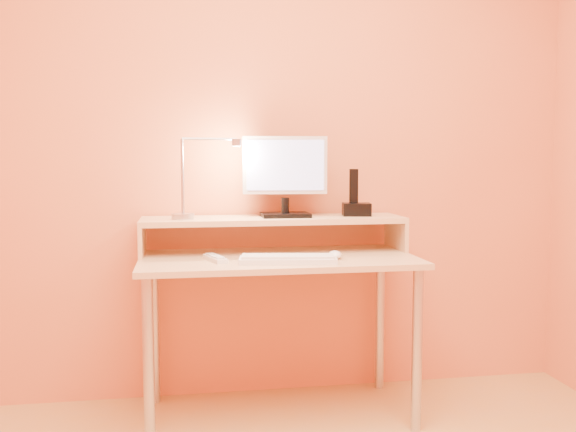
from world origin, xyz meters
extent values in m
cube|color=#DB7549|center=(0.00, 1.50, 1.25)|extent=(3.00, 0.04, 2.50)
cylinder|color=#B6B6C0|center=(-0.55, 0.93, 0.35)|extent=(0.04, 0.04, 0.69)
cylinder|color=#B6B6C0|center=(0.55, 0.93, 0.35)|extent=(0.04, 0.04, 0.69)
cylinder|color=#B6B6C0|center=(-0.55, 1.43, 0.35)|extent=(0.04, 0.04, 0.69)
cylinder|color=#B6B6C0|center=(0.55, 1.43, 0.35)|extent=(0.04, 0.04, 0.69)
cube|color=tan|center=(0.00, 1.18, 0.71)|extent=(1.20, 0.60, 0.02)
cube|color=tan|center=(-0.59, 1.33, 0.79)|extent=(0.02, 0.30, 0.14)
cube|color=tan|center=(0.59, 1.33, 0.79)|extent=(0.02, 0.30, 0.14)
cube|color=tan|center=(0.00, 1.33, 0.87)|extent=(1.20, 0.30, 0.02)
cube|color=black|center=(0.06, 1.33, 0.89)|extent=(0.22, 0.16, 0.02)
cylinder|color=black|center=(0.06, 1.33, 0.93)|extent=(0.04, 0.04, 0.07)
cube|color=silver|center=(0.06, 1.34, 1.12)|extent=(0.39, 0.08, 0.26)
cube|color=black|center=(0.06, 1.36, 1.12)|extent=(0.35, 0.05, 0.22)
cube|color=#ADB6F8|center=(0.06, 1.32, 1.12)|extent=(0.35, 0.04, 0.23)
cylinder|color=#B6B6C0|center=(-0.41, 1.30, 0.89)|extent=(0.10, 0.10, 0.02)
cylinder|color=#B6B6C0|center=(-0.41, 1.30, 1.07)|extent=(0.01, 0.01, 0.33)
cylinder|color=#B6B6C0|center=(-0.29, 1.30, 1.24)|extent=(0.24, 0.01, 0.01)
cylinder|color=#B6B6C0|center=(-0.17, 1.30, 1.22)|extent=(0.04, 0.04, 0.03)
cylinder|color=#FFEAC6|center=(-0.17, 1.30, 1.20)|extent=(0.03, 0.03, 0.00)
cube|color=black|center=(0.40, 1.33, 0.91)|extent=(0.14, 0.12, 0.06)
cube|color=black|center=(0.38, 1.33, 1.02)|extent=(0.04, 0.03, 0.16)
cube|color=blue|center=(0.44, 1.28, 0.91)|extent=(0.01, 0.00, 0.04)
cube|color=silver|center=(0.01, 1.01, 0.73)|extent=(0.41, 0.19, 0.02)
ellipsoid|color=white|center=(0.23, 1.08, 0.74)|extent=(0.08, 0.11, 0.03)
cube|color=silver|center=(-0.28, 1.11, 0.73)|extent=(0.10, 0.18, 0.02)
camera|label=1|loc=(-0.41, -1.49, 1.15)|focal=38.88mm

